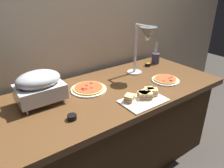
% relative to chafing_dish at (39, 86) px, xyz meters
% --- Properties ---
extents(ground_plane, '(8.00, 8.00, 0.00)m').
position_rel_chafing_dish_xyz_m(ground_plane, '(0.55, -0.12, -0.90)').
color(ground_plane, '#38332D').
extents(back_wall, '(4.40, 0.04, 2.40)m').
position_rel_chafing_dish_xyz_m(back_wall, '(0.55, 0.38, 0.30)').
color(back_wall, tan).
rests_on(back_wall, ground_plane).
extents(buffet_table, '(1.90, 0.84, 0.76)m').
position_rel_chafing_dish_xyz_m(buffet_table, '(0.55, -0.12, -0.52)').
color(buffet_table, brown).
rests_on(buffet_table, ground_plane).
extents(chafing_dish, '(0.32, 0.23, 0.25)m').
position_rel_chafing_dish_xyz_m(chafing_dish, '(0.00, 0.00, 0.00)').
color(chafing_dish, '#B7BABF').
rests_on(chafing_dish, buffet_table).
extents(heat_lamp, '(0.15, 0.29, 0.47)m').
position_rel_chafing_dish_xyz_m(heat_lamp, '(0.93, -0.07, 0.22)').
color(heat_lamp, '#B7BABF').
rests_on(heat_lamp, buffet_table).
extents(pizza_plate_front, '(0.29, 0.29, 0.03)m').
position_rel_chafing_dish_xyz_m(pizza_plate_front, '(0.38, -0.01, -0.13)').
color(pizza_plate_front, white).
rests_on(pizza_plate_front, buffet_table).
extents(pizza_plate_center, '(0.24, 0.24, 0.03)m').
position_rel_chafing_dish_xyz_m(pizza_plate_center, '(1.03, -0.26, -0.13)').
color(pizza_plate_center, white).
rests_on(pizza_plate_center, buffet_table).
extents(sandwich_platter, '(0.34, 0.22, 0.06)m').
position_rel_chafing_dish_xyz_m(sandwich_platter, '(0.64, -0.39, -0.12)').
color(sandwich_platter, white).
rests_on(sandwich_platter, buffet_table).
extents(sauce_cup_near, '(0.06, 0.06, 0.03)m').
position_rel_chafing_dish_xyz_m(sauce_cup_near, '(1.18, 0.11, -0.12)').
color(sauce_cup_near, black).
rests_on(sauce_cup_near, buffet_table).
extents(sauce_cup_far, '(0.06, 0.06, 0.03)m').
position_rel_chafing_dish_xyz_m(sauce_cup_far, '(0.09, -0.31, -0.12)').
color(sauce_cup_far, black).
rests_on(sauce_cup_far, buffet_table).
extents(utensil_holder, '(0.08, 0.08, 0.23)m').
position_rel_chafing_dish_xyz_m(utensil_holder, '(1.30, 0.13, -0.08)').
color(utensil_holder, '#383347').
rests_on(utensil_holder, buffet_table).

